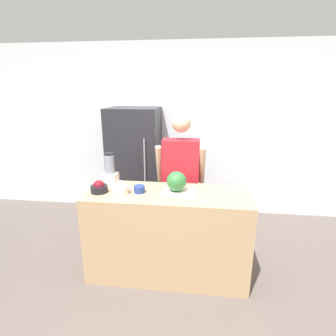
{
  "coord_description": "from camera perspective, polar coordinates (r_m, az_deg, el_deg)",
  "views": [
    {
      "loc": [
        0.3,
        -2.12,
        1.92
      ],
      "look_at": [
        0.0,
        0.33,
        1.18
      ],
      "focal_mm": 28.0,
      "sensor_mm": 36.0,
      "label": 1
    }
  ],
  "objects": [
    {
      "name": "ground_plane",
      "position": [
        2.87,
        -0.89,
        -25.26
      ],
      "size": [
        14.0,
        14.0,
        0.0
      ],
      "primitive_type": "plane",
      "color": "#564C47"
    },
    {
      "name": "cutting_board",
      "position": [
        2.64,
        2.42,
        -5.18
      ],
      "size": [
        0.33,
        0.25,
        0.01
      ],
      "color": "white",
      "rests_on": "counter_island"
    },
    {
      "name": "refrigerator",
      "position": [
        3.95,
        -7.1,
        0.68
      ],
      "size": [
        0.72,
        0.67,
        1.68
      ],
      "color": "#232328",
      "rests_on": "ground_plane"
    },
    {
      "name": "wall_back",
      "position": [
        4.11,
        2.74,
        7.98
      ],
      "size": [
        8.0,
        0.06,
        2.6
      ],
      "color": "silver",
      "rests_on": "ground_plane"
    },
    {
      "name": "bowl_cream",
      "position": [
        2.63,
        -10.24,
        -4.39
      ],
      "size": [
        0.16,
        0.16,
        0.13
      ],
      "color": "beige",
      "rests_on": "counter_island"
    },
    {
      "name": "bowl_small_blue",
      "position": [
        2.64,
        -6.25,
        -4.6
      ],
      "size": [
        0.11,
        0.11,
        0.07
      ],
      "color": "navy",
      "rests_on": "counter_island"
    },
    {
      "name": "bowl_cherries",
      "position": [
        2.72,
        -14.76,
        -4.15
      ],
      "size": [
        0.17,
        0.17,
        0.13
      ],
      "color": "black",
      "rests_on": "counter_island"
    },
    {
      "name": "blender",
      "position": [
        2.9,
        -12.5,
        -0.79
      ],
      "size": [
        0.15,
        0.15,
        0.35
      ],
      "color": "silver",
      "rests_on": "counter_island"
    },
    {
      "name": "counter_island",
      "position": [
        2.84,
        -0.08,
        -14.15
      ],
      "size": [
        1.64,
        0.61,
        0.93
      ],
      "color": "tan",
      "rests_on": "ground_plane"
    },
    {
      "name": "person",
      "position": [
        3.18,
        2.74,
        -2.95
      ],
      "size": [
        0.57,
        0.27,
        1.67
      ],
      "color": "#4C608C",
      "rests_on": "ground_plane"
    },
    {
      "name": "watermelon",
      "position": [
        2.61,
        1.87,
        -2.92
      ],
      "size": [
        0.2,
        0.2,
        0.2
      ],
      "color": "#2D6B33",
      "rests_on": "cutting_board"
    }
  ]
}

